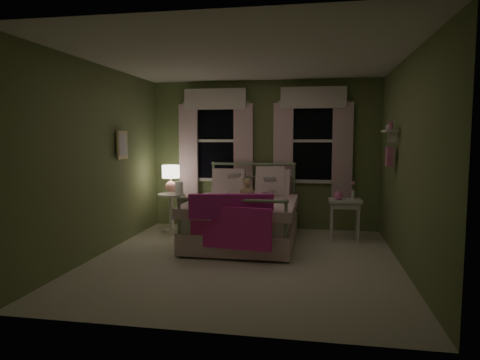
% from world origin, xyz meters
% --- Properties ---
extents(room_shell, '(4.20, 4.20, 4.20)m').
position_xyz_m(room_shell, '(0.00, 0.00, 1.30)').
color(room_shell, silver).
rests_on(room_shell, ground).
extents(bed, '(1.58, 2.04, 1.18)m').
position_xyz_m(bed, '(-0.16, 0.97, 0.38)').
color(bed, white).
rests_on(bed, ground).
extents(pink_throw, '(1.10, 0.32, 0.71)m').
position_xyz_m(pink_throw, '(-0.16, -0.05, 0.61)').
color(pink_throw, '#DC2BA1').
rests_on(pink_throw, bed).
extents(child_left, '(0.30, 0.22, 0.75)m').
position_xyz_m(child_left, '(-0.44, 1.40, 0.94)').
color(child_left, '#F7D1DD').
rests_on(child_left, bed).
extents(child_right, '(0.40, 0.32, 0.79)m').
position_xyz_m(child_right, '(0.12, 1.40, 0.96)').
color(child_right, '#F7D1DD').
rests_on(child_right, bed).
extents(book_left, '(0.23, 0.18, 0.26)m').
position_xyz_m(book_left, '(-0.44, 1.15, 0.96)').
color(book_left, beige).
rests_on(book_left, child_left).
extents(book_right, '(0.20, 0.12, 0.26)m').
position_xyz_m(book_right, '(0.12, 1.15, 0.92)').
color(book_right, beige).
rests_on(book_right, child_right).
extents(teddy_bear, '(0.23, 0.18, 0.31)m').
position_xyz_m(teddy_bear, '(-0.16, 1.24, 0.79)').
color(teddy_bear, tan).
rests_on(teddy_bear, bed).
extents(nightstand_left, '(0.46, 0.46, 0.65)m').
position_xyz_m(nightstand_left, '(-1.52, 1.54, 0.42)').
color(nightstand_left, white).
rests_on(nightstand_left, ground).
extents(table_lamp, '(0.30, 0.30, 0.47)m').
position_xyz_m(table_lamp, '(-1.52, 1.54, 0.95)').
color(table_lamp, '#E99A89').
rests_on(table_lamp, nightstand_left).
extents(book_nightstand, '(0.23, 0.27, 0.02)m').
position_xyz_m(book_nightstand, '(-1.42, 1.46, 0.66)').
color(book_nightstand, beige).
rests_on(book_nightstand, nightstand_left).
extents(nightstand_right, '(0.50, 0.40, 0.64)m').
position_xyz_m(nightstand_right, '(1.37, 1.36, 0.55)').
color(nightstand_right, white).
rests_on(nightstand_right, ground).
extents(pink_toy, '(0.14, 0.19, 0.14)m').
position_xyz_m(pink_toy, '(1.27, 1.36, 0.71)').
color(pink_toy, pink).
rests_on(pink_toy, nightstand_right).
extents(bud_vase, '(0.06, 0.06, 0.28)m').
position_xyz_m(bud_vase, '(1.49, 1.41, 0.79)').
color(bud_vase, white).
rests_on(bud_vase, nightstand_right).
extents(window_left, '(1.34, 0.13, 1.96)m').
position_xyz_m(window_left, '(-0.85, 2.03, 1.62)').
color(window_left, black).
rests_on(window_left, room_shell).
extents(window_right, '(1.34, 0.13, 1.96)m').
position_xyz_m(window_right, '(0.85, 2.03, 1.62)').
color(window_right, black).
rests_on(window_right, room_shell).
extents(wall_shelf, '(0.15, 0.50, 0.60)m').
position_xyz_m(wall_shelf, '(1.90, 0.70, 1.52)').
color(wall_shelf, white).
rests_on(wall_shelf, room_shell).
extents(framed_picture, '(0.03, 0.32, 0.42)m').
position_xyz_m(framed_picture, '(-1.95, 0.60, 1.50)').
color(framed_picture, beige).
rests_on(framed_picture, room_shell).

